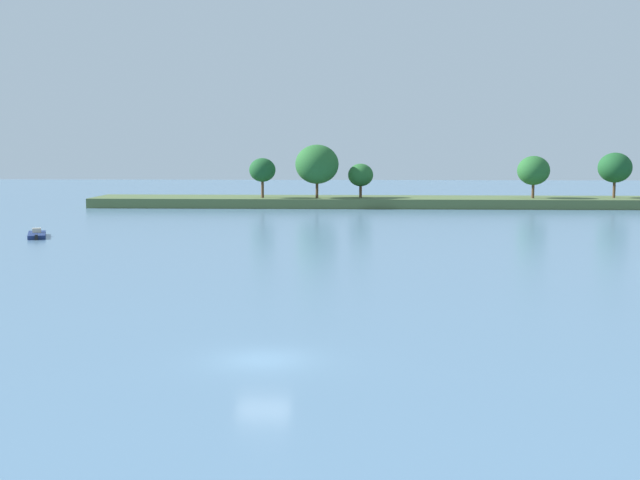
# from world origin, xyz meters

# --- Properties ---
(ground_plane) EXTENTS (400.00, 400.00, 0.00)m
(ground_plane) POSITION_xyz_m (0.00, 0.00, 0.00)
(ground_plane) COLOR slate
(treeline_island) EXTENTS (97.11, 11.47, 9.94)m
(treeline_island) POSITION_xyz_m (11.17, 96.67, 2.34)
(treeline_island) COLOR #4C6038
(treeline_island) RESTS_ON ground
(fishing_skiff) EXTENTS (3.65, 6.00, 0.94)m
(fishing_skiff) POSITION_xyz_m (-30.19, 50.52, 0.24)
(fishing_skiff) COLOR navy
(fishing_skiff) RESTS_ON ground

